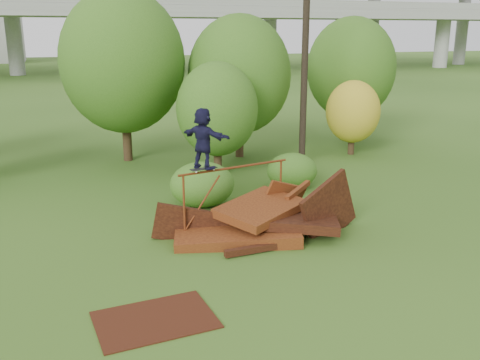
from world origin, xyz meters
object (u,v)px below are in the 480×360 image
object	(u,v)px
scrap_pile	(259,222)
flat_plate	(155,320)
skater	(203,138)
utility_pole	(305,58)

from	to	relation	value
scrap_pile	flat_plate	world-z (taller)	scrap_pile
skater	flat_plate	distance (m)	5.39
utility_pole	scrap_pile	bearing A→B (deg)	-123.98
skater	flat_plate	size ratio (longest dim) A/B	0.71
skater	utility_pole	size ratio (longest dim) A/B	0.19
skater	scrap_pile	bearing A→B (deg)	-141.91
utility_pole	flat_plate	bearing A→B (deg)	-128.25
skater	utility_pole	bearing A→B (deg)	-78.67
scrap_pile	utility_pole	bearing A→B (deg)	56.02
flat_plate	utility_pole	bearing A→B (deg)	51.75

